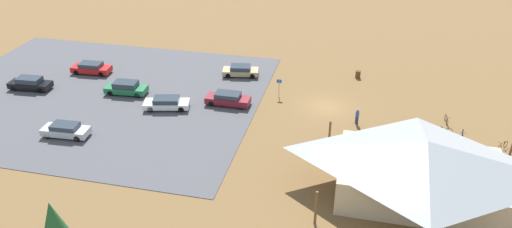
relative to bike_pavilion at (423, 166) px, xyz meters
name	(u,v)px	position (x,y,z in m)	size (l,w,h in m)	color
ground	(326,107)	(8.63, -13.36, -2.90)	(160.00, 160.00, 0.00)	brown
parking_lot_asphalt	(98,95)	(33.99, -10.41, -2.88)	(36.34, 29.41, 0.05)	#4C4C51
bike_pavilion	(423,166)	(0.00, 0.00, 0.00)	(15.70, 10.78, 5.14)	#C6B28E
trash_bin	(358,74)	(5.70, -21.71, -2.45)	(0.60, 0.60, 0.90)	brown
lot_sign	(279,85)	(14.08, -14.63, -1.49)	(0.56, 0.08, 2.20)	#99999E
bicycle_teal_mid_cluster	(376,136)	(3.42, -7.96, -2.54)	(0.48, 1.69, 0.81)	black
bicycle_blue_lone_east	(462,135)	(-4.69, -9.93, -2.52)	(0.48, 1.72, 0.86)	black
bicycle_green_lone_west	(335,147)	(7.02, -5.11, -2.51)	(1.29, 1.31, 0.90)	black
bicycle_orange_near_porch	(503,146)	(-8.07, -8.78, -2.55)	(1.14, 1.28, 0.79)	black
bicycle_black_yard_front	(443,131)	(-2.98, -10.32, -2.50)	(1.81, 0.48, 0.91)	black
bicycle_red_edge_south	(446,120)	(-3.52, -12.70, -2.53)	(0.48, 1.69, 0.83)	black
bicycle_yellow_trailside	(458,145)	(-4.10, -8.07, -2.55)	(0.48, 1.66, 0.78)	black
car_silver_aisle_side	(66,130)	(32.51, -1.72, -2.19)	(4.60, 1.98, 1.32)	#BCBCC1
car_black_by_curb	(30,83)	(42.21, -10.01, -2.14)	(4.91, 2.05, 1.45)	black
car_maroon_front_row	(228,99)	(19.07, -11.46, -2.16)	(4.78, 1.82, 1.39)	maroon
car_white_far_end	(167,103)	(25.18, -9.13, -2.21)	(5.06, 2.90, 1.28)	white
car_green_second_row	(126,88)	(30.95, -11.41, -2.13)	(4.76, 2.17, 1.46)	#1E6B3D
car_tan_mid_lot	(241,71)	(19.63, -19.02, -2.20)	(4.55, 2.58, 1.30)	tan
car_red_back_corner	(91,68)	(37.65, -15.62, -2.17)	(4.82, 2.08, 1.35)	red
visitor_at_bikes	(357,116)	(5.32, -10.49, -2.01)	(0.36, 0.38, 1.70)	#2D3347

